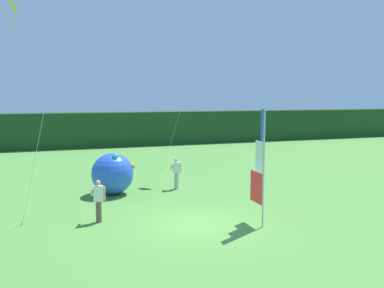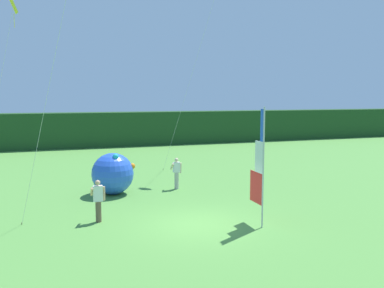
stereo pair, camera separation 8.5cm
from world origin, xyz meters
TOP-DOWN VIEW (x-y plane):
  - ground_plane at (0.00, 0.00)m, footprint 120.00×120.00m
  - distant_treeline at (0.00, 25.39)m, footprint 80.00×2.40m
  - banner_flag at (2.16, -0.80)m, footprint 0.06×1.03m
  - person_near_banner at (0.88, 5.83)m, footprint 0.55×0.48m
  - person_mid_field at (-3.54, 1.50)m, footprint 0.55×0.48m
  - inflatable_balloon at (-2.44, 5.76)m, footprint 2.14×2.07m
  - kite_yellow_diamond_0 at (-6.99, 8.95)m, footprint 2.29×0.75m

SIDE VIEW (x-z plane):
  - ground_plane at x=0.00m, z-range 0.00..0.00m
  - person_near_banner at x=0.88m, z-range 0.05..1.71m
  - person_mid_field at x=-3.54m, z-range 0.05..1.71m
  - inflatable_balloon at x=-2.44m, z-range -0.01..2.09m
  - distant_treeline at x=0.00m, z-range 0.00..3.31m
  - banner_flag at x=2.16m, z-range -0.09..4.39m
  - kite_yellow_diamond_0 at x=-6.99m, z-range 3.89..13.74m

